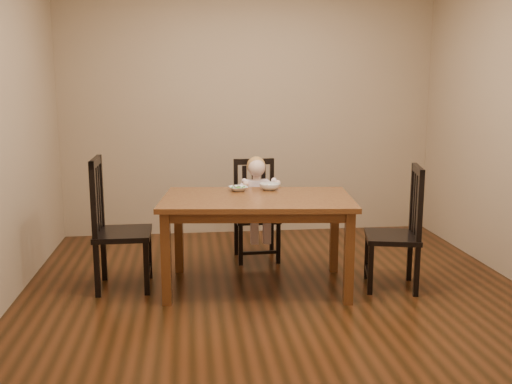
{
  "coord_description": "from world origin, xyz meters",
  "views": [
    {
      "loc": [
        -0.67,
        -4.14,
        1.61
      ],
      "look_at": [
        -0.14,
        0.25,
        0.78
      ],
      "focal_mm": 40.0,
      "sensor_mm": 36.0,
      "label": 1
    }
  ],
  "objects": [
    {
      "name": "chair_left",
      "position": [
        -1.25,
        0.34,
        0.51
      ],
      "size": [
        0.44,
        0.46,
        1.05
      ],
      "rotation": [
        0.0,
        0.0,
        -1.56
      ],
      "color": "black",
      "rests_on": "room"
    },
    {
      "name": "bowl_peas",
      "position": [
        -0.26,
        0.5,
        0.76
      ],
      "size": [
        0.19,
        0.19,
        0.04
      ],
      "primitive_type": "imported",
      "rotation": [
        0.0,
        0.0,
        0.21
      ],
      "color": "silver",
      "rests_on": "dining_table"
    },
    {
      "name": "dining_table",
      "position": [
        -0.13,
        0.23,
        0.66
      ],
      "size": [
        1.57,
        1.05,
        0.74
      ],
      "rotation": [
        0.0,
        0.0,
        -0.11
      ],
      "color": "#4D2112",
      "rests_on": "room"
    },
    {
      "name": "toddler",
      "position": [
        -0.05,
        0.97,
        0.58
      ],
      "size": [
        0.32,
        0.39,
        0.52
      ],
      "primitive_type": null,
      "rotation": [
        0.0,
        0.0,
        3.18
      ],
      "color": "white",
      "rests_on": "chair_child"
    },
    {
      "name": "bowl_veg",
      "position": [
        0.01,
        0.52,
        0.77
      ],
      "size": [
        0.23,
        0.23,
        0.05
      ],
      "primitive_type": "imported",
      "rotation": [
        0.0,
        0.0,
        -0.4
      ],
      "color": "silver",
      "rests_on": "dining_table"
    },
    {
      "name": "fork",
      "position": [
        -0.3,
        0.48,
        0.79
      ],
      "size": [
        0.06,
        0.12,
        0.05
      ],
      "rotation": [
        0.0,
        0.0,
        0.41
      ],
      "color": "silver",
      "rests_on": "bowl_peas"
    },
    {
      "name": "chair_child",
      "position": [
        -0.05,
        1.02,
        0.44
      ],
      "size": [
        0.41,
        0.4,
        0.93
      ],
      "rotation": [
        0.0,
        0.0,
        3.18
      ],
      "color": "black",
      "rests_on": "room"
    },
    {
      "name": "room",
      "position": [
        0.0,
        0.0,
        1.35
      ],
      "size": [
        4.01,
        4.01,
        2.71
      ],
      "color": "#42200E",
      "rests_on": "ground"
    },
    {
      "name": "chair_right",
      "position": [
        0.98,
        0.08,
        0.47
      ],
      "size": [
        0.5,
        0.51,
        0.99
      ],
      "rotation": [
        0.0,
        0.0,
        1.34
      ],
      "color": "black",
      "rests_on": "room"
    }
  ]
}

